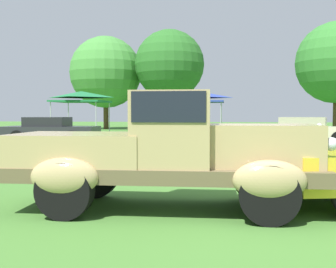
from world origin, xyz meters
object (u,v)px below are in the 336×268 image
at_px(canopy_tent_left_field, 81,96).
at_px(feature_pickup_truck, 168,150).
at_px(show_car_charcoal, 50,131).
at_px(show_car_cream, 306,131).
at_px(canopy_tent_center_field, 199,96).

bearing_deg(canopy_tent_left_field, feature_pickup_truck, -66.59).
distance_m(feature_pickup_truck, show_car_charcoal, 14.08).
xyz_separation_m(show_car_charcoal, canopy_tent_left_field, (-0.59, 5.76, 1.82)).
height_order(show_car_cream, canopy_tent_center_field, canopy_tent_center_field).
distance_m(show_car_cream, canopy_tent_left_field, 13.07).
bearing_deg(feature_pickup_truck, canopy_tent_left_field, 113.41).
height_order(show_car_charcoal, show_car_cream, same).
bearing_deg(show_car_charcoal, feature_pickup_truck, -59.47).
height_order(feature_pickup_truck, canopy_tent_center_field, canopy_tent_center_field).
xyz_separation_m(feature_pickup_truck, show_car_charcoal, (-7.15, 12.13, -0.27)).
distance_m(show_car_cream, canopy_tent_center_field, 7.94).
distance_m(show_car_charcoal, canopy_tent_left_field, 6.07).
bearing_deg(canopy_tent_left_field, show_car_cream, -19.91).
bearing_deg(feature_pickup_truck, show_car_charcoal, 120.53).
bearing_deg(canopy_tent_left_field, canopy_tent_center_field, 10.54).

